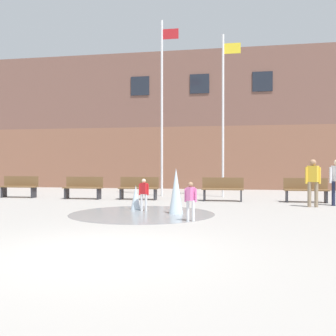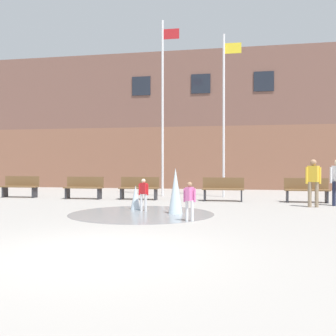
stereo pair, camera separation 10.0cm
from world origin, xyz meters
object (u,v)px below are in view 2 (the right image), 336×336
object	(u,v)px
park_bench_under_left_flagpole	(84,187)
adult_watching	(313,179)
flagpole_right	(224,110)
flagpole_left	(163,103)
park_bench_under_right_flagpole	(223,189)
child_with_pink_shirt	(143,192)
child_in_fountain	(190,198)
park_bench_far_left	(20,186)
park_bench_near_trashcan	(307,190)
park_bench_center	(139,188)

from	to	relation	value
park_bench_under_left_flagpole	adult_watching	size ratio (longest dim) A/B	1.01
adult_watching	flagpole_right	world-z (taller)	flagpole_right
flagpole_right	flagpole_left	bearing A→B (deg)	180.00
park_bench_under_left_flagpole	park_bench_under_right_flagpole	xyz separation A→B (m)	(5.68, 0.08, 0.00)
child_with_pink_shirt	adult_watching	world-z (taller)	adult_watching
park_bench_under_right_flagpole	child_with_pink_shirt	size ratio (longest dim) A/B	1.62
child_with_pink_shirt	child_in_fountain	world-z (taller)	same
park_bench_far_left	park_bench_under_left_flagpole	world-z (taller)	same
park_bench_under_right_flagpole	park_bench_near_trashcan	world-z (taller)	same
park_bench_under_left_flagpole	flagpole_left	size ratio (longest dim) A/B	0.20
park_bench_far_left	flagpole_right	size ratio (longest dim) A/B	0.23
adult_watching	flagpole_left	world-z (taller)	flagpole_left
park_bench_center	flagpole_left	distance (m)	4.16
park_bench_far_left	park_bench_under_right_flagpole	size ratio (longest dim) A/B	1.00
park_bench_under_right_flagpole	flagpole_left	world-z (taller)	flagpole_left
park_bench_near_trashcan	child_with_pink_shirt	bearing A→B (deg)	-145.22
child_in_fountain	flagpole_right	distance (m)	8.11
adult_watching	park_bench_center	bearing A→B (deg)	-164.17
child_with_pink_shirt	adult_watching	distance (m)	5.68
park_bench_far_left	flagpole_left	bearing A→B (deg)	16.70
park_bench_far_left	park_bench_under_right_flagpole	xyz separation A→B (m)	(8.66, -0.11, 0.00)
park_bench_under_right_flagpole	park_bench_under_left_flagpole	bearing A→B (deg)	-179.20
park_bench_center	adult_watching	distance (m)	6.64
child_with_pink_shirt	flagpole_right	distance (m)	6.77
park_bench_far_left	park_bench_center	distance (m)	5.29
child_with_pink_shirt	flagpole_left	bearing A→B (deg)	119.09
park_bench_near_trashcan	park_bench_far_left	bearing A→B (deg)	179.65
park_bench_under_left_flagpole	park_bench_center	bearing A→B (deg)	3.19
park_bench_under_right_flagpole	child_with_pink_shirt	xyz separation A→B (m)	(-2.24, -3.66, 0.10)
adult_watching	flagpole_right	size ratio (longest dim) A/B	0.23
park_bench_center	child_with_pink_shirt	size ratio (longest dim) A/B	1.62
child_with_pink_shirt	flagpole_right	size ratio (longest dim) A/B	0.14
park_bench_under_right_flagpole	child_in_fountain	world-z (taller)	child_in_fountain
park_bench_center	flagpole_right	xyz separation A→B (m)	(3.33, 1.84, 3.29)
park_bench_center	park_bench_under_right_flagpole	distance (m)	3.37
park_bench_under_left_flagpole	flagpole_right	size ratio (longest dim) A/B	0.23
park_bench_far_left	child_in_fountain	world-z (taller)	child_in_fountain
park_bench_under_right_flagpole	flagpole_left	size ratio (longest dim) A/B	0.20
flagpole_right	park_bench_under_left_flagpole	bearing A→B (deg)	-160.79
adult_watching	child_in_fountain	xyz separation A→B (m)	(-3.62, -3.93, -0.35)
child_in_fountain	flagpole_left	distance (m)	8.54
park_bench_far_left	park_bench_center	xyz separation A→B (m)	(5.29, -0.06, 0.00)
park_bench_center	child_with_pink_shirt	xyz separation A→B (m)	(1.12, -3.71, 0.10)
park_bench_near_trashcan	flagpole_left	distance (m)	7.14
park_bench_under_left_flagpole	child_in_fountain	world-z (taller)	child_in_fountain
flagpole_right	child_with_pink_shirt	bearing A→B (deg)	-111.73
park_bench_near_trashcan	park_bench_center	bearing A→B (deg)	179.92
park_bench_under_left_flagpole	child_with_pink_shirt	distance (m)	4.96
adult_watching	flagpole_left	distance (m)	7.50
park_bench_far_left	child_in_fountain	size ratio (longest dim) A/B	1.62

